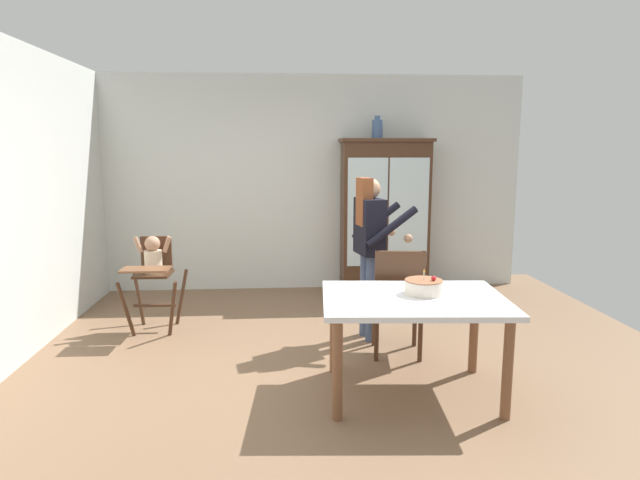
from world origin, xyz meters
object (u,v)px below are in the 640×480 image
dining_table (414,310)px  adult_person (370,238)px  china_cabinet (385,216)px  birthday_cake (424,287)px  dining_chair_far_side (398,295)px  ceramic_vase (377,129)px  high_chair_with_toddler (153,266)px

dining_table → adult_person: bearing=95.7°
china_cabinet → dining_table: (-0.34, -2.92, -0.32)m
birthday_cake → adult_person: bearing=100.4°
dining_table → dining_chair_far_side: 0.70m
ceramic_vase → high_chair_with_toddler: 3.10m
high_chair_with_toddler → dining_chair_far_side: bearing=-20.5°
dining_table → birthday_cake: 0.19m
ceramic_vase → high_chair_with_toddler: ceramic_vase is taller
high_chair_with_toddler → dining_table: size_ratio=0.69×
ceramic_vase → adult_person: (-0.36, -1.72, -1.06)m
china_cabinet → high_chair_with_toddler: size_ratio=2.01×
ceramic_vase → dining_table: bearing=-94.6°
china_cabinet → ceramic_vase: (-0.11, 0.00, 1.07)m
ceramic_vase → adult_person: bearing=-101.7°
ceramic_vase → dining_table: (-0.23, -2.92, -1.39)m
birthday_cake → china_cabinet: bearing=84.9°
ceramic_vase → dining_chair_far_side: bearing=-94.9°
high_chair_with_toddler → ceramic_vase: bearing=29.8°
china_cabinet → ceramic_vase: bearing=178.1°
china_cabinet → high_chair_with_toddler: (-2.55, -1.32, -0.31)m
china_cabinet → dining_table: china_cabinet is taller
china_cabinet → dining_chair_far_side: 2.28m
dining_chair_far_side → ceramic_vase: bearing=-88.2°
birthday_cake → dining_table: bearing=-142.1°
ceramic_vase → dining_table: size_ratio=0.20×
ceramic_vase → birthday_cake: 3.12m
birthday_cake → ceramic_vase: bearing=87.0°
high_chair_with_toddler → adult_person: size_ratio=0.62×
birthday_cake → high_chair_with_toddler: bearing=146.3°
adult_person → dining_table: adult_person is taller
high_chair_with_toddler → dining_chair_far_side: size_ratio=0.99×
high_chair_with_toddler → birthday_cake: (2.30, -1.53, 0.14)m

